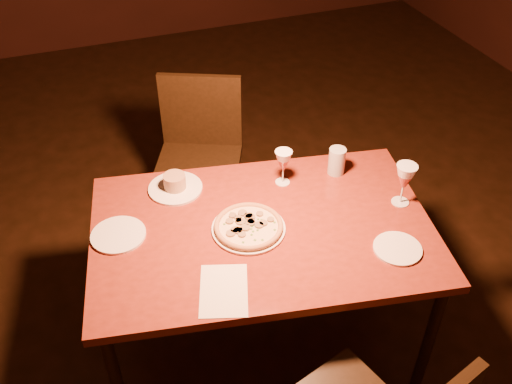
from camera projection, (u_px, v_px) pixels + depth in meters
name	position (u px, v px, depth m)	size (l,w,h in m)	color
floor	(242.00, 339.00, 2.68)	(7.00, 7.00, 0.00)	#321B10
dining_table	(262.00, 238.00, 2.27)	(1.46, 1.08, 0.71)	maroon
chair_far	(199.00, 153.00, 2.99)	(0.56, 0.56, 0.88)	black
pizza_plate	(249.00, 227.00, 2.21)	(0.29, 0.29, 0.03)	white
ramekin_saucer	(175.00, 185.00, 2.40)	(0.23, 0.23, 0.07)	white
wine_glass_far	(283.00, 167.00, 2.40)	(0.07, 0.07, 0.16)	#BB514E
wine_glass_right	(404.00, 185.00, 2.29)	(0.08, 0.08, 0.19)	#BB514E
water_tumbler	(337.00, 161.00, 2.47)	(0.07, 0.07, 0.12)	#B3BEC3
side_plate_left	(118.00, 235.00, 2.19)	(0.21, 0.21, 0.01)	white
side_plate_near	(398.00, 249.00, 2.13)	(0.18, 0.18, 0.01)	white
menu_card	(224.00, 290.00, 1.98)	(0.17, 0.24, 0.00)	white
pendant_light	(265.00, 14.00, 1.69)	(0.12, 0.12, 0.12)	#FE8047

